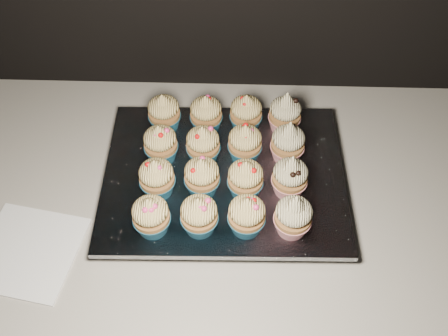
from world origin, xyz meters
The scene contains 21 objects.
cabinet centered at (0.00, 1.70, 0.43)m, with size 2.40×0.60×0.86m, color black.
worktop centered at (0.00, 1.70, 0.88)m, with size 2.44×0.64×0.04m, color beige.
napkin centered at (-0.43, 1.56, 0.90)m, with size 0.17×0.17×0.00m, color white.
baking_tray centered at (-0.10, 1.72, 0.91)m, with size 0.41×0.31×0.02m, color black.
foil_lining centered at (-0.10, 1.72, 0.93)m, with size 0.44×0.34×0.01m, color silver.
cupcake_0 centered at (-0.21, 1.60, 0.97)m, with size 0.06×0.06×0.08m.
cupcake_1 centered at (-0.13, 1.60, 0.97)m, with size 0.06×0.06×0.08m.
cupcake_2 centered at (-0.06, 1.60, 0.97)m, with size 0.06×0.06×0.08m.
cupcake_3 centered at (0.02, 1.60, 0.97)m, with size 0.06×0.06×0.10m.
cupcake_4 centered at (-0.21, 1.68, 0.97)m, with size 0.06×0.06×0.08m.
cupcake_5 centered at (-0.13, 1.68, 0.97)m, with size 0.06×0.06×0.08m.
cupcake_6 centered at (-0.06, 1.68, 0.97)m, with size 0.06×0.06×0.08m.
cupcake_7 centered at (0.02, 1.68, 0.97)m, with size 0.06×0.06×0.10m.
cupcake_8 centered at (-0.21, 1.75, 0.97)m, with size 0.06×0.06×0.08m.
cupcake_9 centered at (-0.14, 1.75, 0.97)m, with size 0.06×0.06×0.08m.
cupcake_10 centered at (-0.06, 1.76, 0.97)m, with size 0.06×0.06×0.08m.
cupcake_11 centered at (0.02, 1.76, 0.97)m, with size 0.06×0.06×0.10m.
cupcake_12 centered at (-0.22, 1.83, 0.97)m, with size 0.06×0.06×0.08m.
cupcake_13 centered at (-0.13, 1.83, 0.97)m, with size 0.06×0.06×0.08m.
cupcake_14 centered at (-0.06, 1.84, 0.97)m, with size 0.06×0.06×0.08m.
cupcake_15 centered at (0.02, 1.84, 0.97)m, with size 0.06×0.06×0.10m.
Camera 1 is at (-0.08, 1.15, 1.66)m, focal length 40.00 mm.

